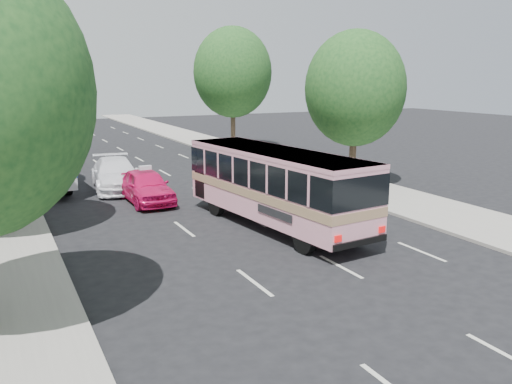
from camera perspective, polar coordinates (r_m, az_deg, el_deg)
ground at (r=17.80m, az=2.49°, el=-6.37°), size 120.00×120.00×0.00m
sidewalk_right at (r=38.97m, az=-0.69°, el=3.90°), size 4.00×90.00×0.12m
tree_right_near at (r=28.34m, az=10.61°, el=11.05°), size 5.10×5.10×7.95m
tree_right_far at (r=42.39m, az=-2.35°, el=12.78°), size 6.00×6.00×9.35m
pink_bus at (r=20.29m, az=2.01°, el=1.30°), size 3.41×9.44×2.94m
pink_taxi at (r=24.99m, az=-11.50°, el=0.61°), size 1.85×4.46×1.51m
white_pickup at (r=28.25m, az=-14.56°, el=1.83°), size 2.76×5.58×1.56m
tour_coach_front at (r=31.22m, az=-22.77°, el=4.64°), size 3.17×11.68×3.46m
tour_coach_rear at (r=44.17m, az=-23.14°, el=6.56°), size 3.24×11.72×3.46m
taxi_roof_sign at (r=24.83m, az=-11.59°, el=2.52°), size 0.55×0.19×0.18m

